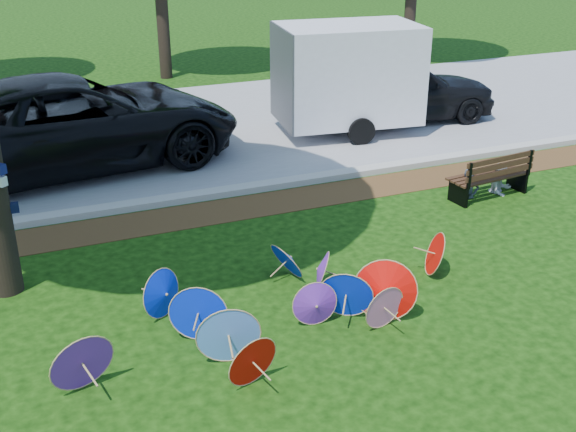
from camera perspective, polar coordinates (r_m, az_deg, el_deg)
name	(u,v)px	position (r m, az deg, el deg)	size (l,w,h in m)	color
ground	(313,353)	(8.81, 1.97, -10.80)	(90.00, 90.00, 0.00)	black
mulch_strip	(206,213)	(12.53, -6.47, 0.20)	(90.00, 1.00, 0.01)	#472D16
curb	(195,196)	(13.13, -7.35, 1.56)	(90.00, 0.30, 0.12)	#B7B5AD
street	(146,135)	(16.97, -11.14, 6.31)	(90.00, 8.00, 0.01)	gray
parasol_pile	(282,304)	(9.08, -0.49, -6.96)	(5.78, 2.67, 0.84)	purple
black_van	(73,122)	(15.01, -16.62, 7.10)	(3.05, 6.62, 1.84)	black
dark_pickup	(399,89)	(17.80, 8.78, 9.91)	(1.85, 4.59, 1.56)	black
cargo_trailer	(348,73)	(16.61, 4.76, 11.19)	(3.06, 1.94, 2.74)	white
park_bench	(488,174)	(13.55, 15.52, 3.18)	(1.59, 0.60, 0.83)	black
person_left	(471,171)	(13.35, 14.24, 3.49)	(0.38, 0.25, 1.04)	#38414D
person_right	(503,165)	(13.76, 16.62, 3.90)	(0.52, 0.41, 1.07)	#AFB0B9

